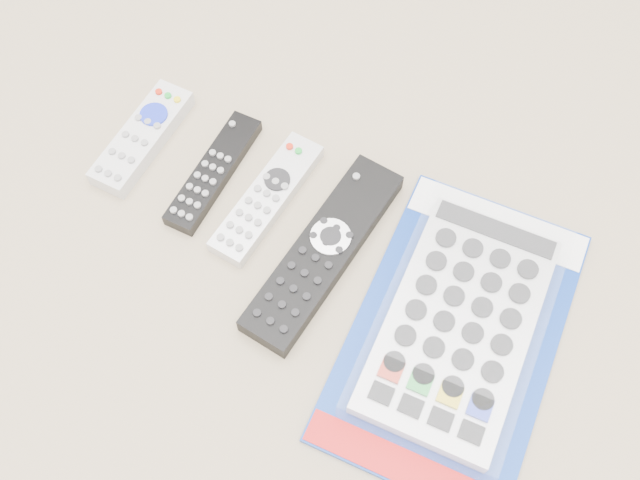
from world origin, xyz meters
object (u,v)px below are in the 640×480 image
at_px(remote_slim_black, 213,172).
at_px(jumbo_remote_packaged, 460,323).
at_px(remote_small_grey, 142,137).
at_px(remote_silver_dvd, 267,198).
at_px(remote_large_black, 324,252).

height_order(remote_slim_black, jumbo_remote_packaged, jumbo_remote_packaged).
relative_size(remote_small_grey, remote_silver_dvd, 0.88).
height_order(remote_slim_black, remote_large_black, remote_large_black).
height_order(remote_small_grey, remote_slim_black, remote_small_grey).
xyz_separation_m(remote_small_grey, remote_slim_black, (0.10, -0.01, -0.00)).
relative_size(remote_slim_black, remote_silver_dvd, 0.93).
distance_m(remote_slim_black, remote_silver_dvd, 0.08).
distance_m(remote_small_grey, jumbo_remote_packaged, 0.45).
bearing_deg(remote_small_grey, remote_large_black, -8.39).
relative_size(remote_silver_dvd, jumbo_remote_packaged, 0.53).
relative_size(remote_large_black, jumbo_remote_packaged, 0.74).
relative_size(remote_slim_black, jumbo_remote_packaged, 0.49).
bearing_deg(remote_slim_black, remote_silver_dvd, -2.95).
distance_m(remote_small_grey, remote_silver_dvd, 0.18).
distance_m(remote_silver_dvd, remote_large_black, 0.10).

